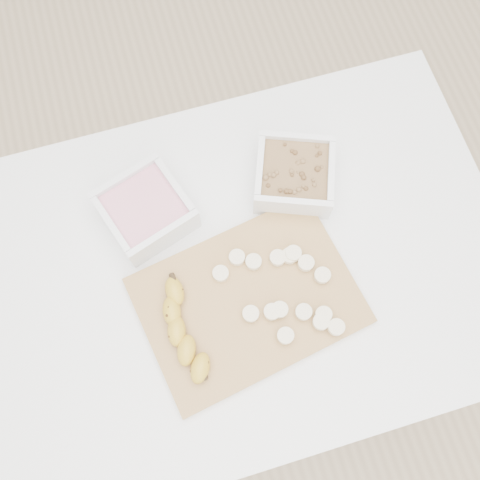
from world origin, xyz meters
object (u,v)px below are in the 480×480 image
object	(u,v)px
bowl_granola	(294,175)
cutting_board	(248,300)
bowl_yogurt	(146,210)
banana	(185,332)
table	(244,277)

from	to	relation	value
bowl_granola	cutting_board	world-z (taller)	bowl_granola
bowl_yogurt	cutting_board	distance (m)	0.25
cutting_board	banana	size ratio (longest dim) A/B	2.04
table	banana	distance (m)	0.21
bowl_granola	banana	xyz separation A→B (m)	(-0.28, -0.23, -0.00)
table	bowl_granola	size ratio (longest dim) A/B	5.35
table	bowl_yogurt	world-z (taller)	bowl_yogurt
table	cutting_board	size ratio (longest dim) A/B	2.63
banana	table	bearing A→B (deg)	42.73
table	bowl_yogurt	distance (m)	0.25
bowl_yogurt	banana	xyz separation A→B (m)	(0.01, -0.24, -0.00)
banana	bowl_granola	bearing A→B (deg)	47.71
cutting_board	banana	distance (m)	0.13
cutting_board	banana	bearing A→B (deg)	-167.60
bowl_yogurt	bowl_granola	xyz separation A→B (m)	(0.29, -0.01, -0.00)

